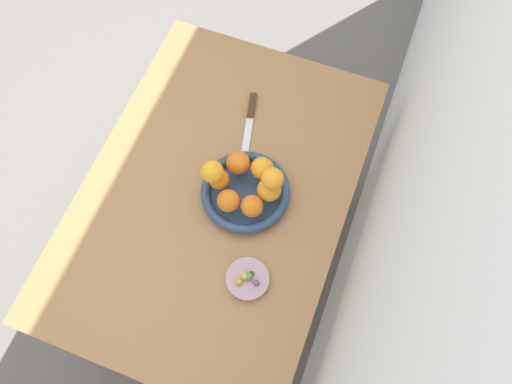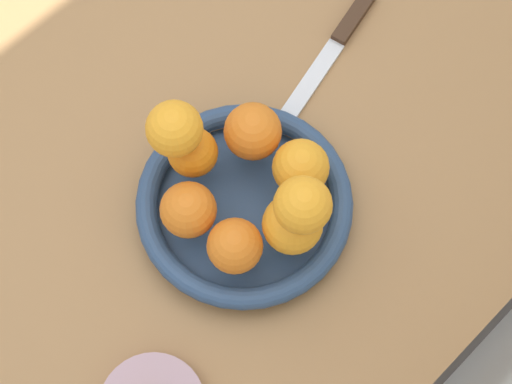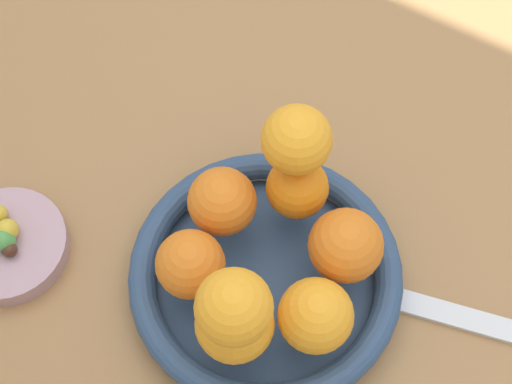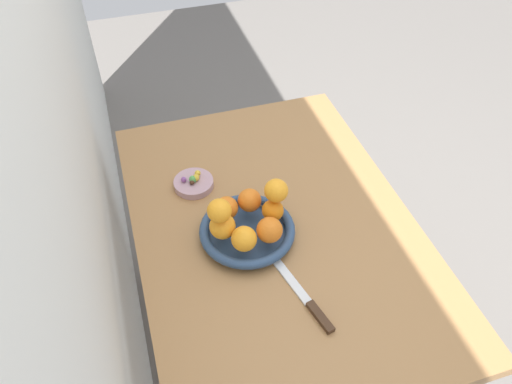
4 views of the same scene
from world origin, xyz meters
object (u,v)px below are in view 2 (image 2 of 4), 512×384
object	(u,v)px
orange_2	(292,224)
orange_3	(301,167)
dining_table	(190,199)
orange_1	(235,246)
orange_0	(188,210)
orange_6	(179,128)
orange_7	(303,205)
orange_5	(193,152)
knife	(331,52)
orange_4	(253,131)
fruit_bowl	(244,204)

from	to	relation	value
orange_2	orange_3	xyz separation A→B (m)	(-0.06, -0.04, -0.00)
dining_table	orange_1	bearing A→B (deg)	75.29
orange_0	orange_1	xyz separation A→B (m)	(-0.01, 0.07, -0.00)
orange_6	orange_7	bearing A→B (deg)	100.84
orange_2	orange_5	size ratio (longest dim) A/B	1.16
orange_2	orange_5	xyz separation A→B (m)	(0.02, -0.14, -0.00)
orange_3	orange_7	distance (m)	0.10
orange_5	orange_7	xyz separation A→B (m)	(-0.02, 0.15, 0.07)
orange_2	knife	world-z (taller)	orange_2
orange_2	orange_4	size ratio (longest dim) A/B	1.01
dining_table	orange_5	xyz separation A→B (m)	(-0.01, 0.01, 0.16)
orange_2	knife	size ratio (longest dim) A/B	0.26
fruit_bowl	orange_4	distance (m)	0.09
orange_0	orange_7	world-z (taller)	orange_7
orange_1	orange_3	distance (m)	0.12
orange_5	knife	distance (m)	0.25
orange_4	knife	xyz separation A→B (m)	(-0.18, -0.03, -0.07)
orange_2	orange_3	world-z (taller)	orange_2
orange_6	orange_7	distance (m)	0.16
orange_2	knife	xyz separation A→B (m)	(-0.22, -0.15, -0.07)
orange_6	orange_7	size ratio (longest dim) A/B	1.02
dining_table	orange_0	xyz separation A→B (m)	(0.04, 0.06, 0.16)
fruit_bowl	orange_5	size ratio (longest dim) A/B	4.36
orange_3	orange_2	bearing A→B (deg)	36.84
dining_table	orange_3	bearing A→B (deg)	126.95
orange_2	orange_7	size ratio (longest dim) A/B	1.10
orange_0	orange_4	size ratio (longest dim) A/B	0.95
orange_0	orange_4	bearing A→B (deg)	-171.35
orange_2	orange_4	distance (m)	0.12
orange_1	knife	size ratio (longest dim) A/B	0.24
fruit_bowl	orange_3	xyz separation A→B (m)	(-0.06, 0.03, 0.05)
orange_1	orange_7	world-z (taller)	orange_7
dining_table	orange_3	distance (m)	0.21
fruit_bowl	orange_0	xyz separation A→B (m)	(0.06, -0.03, 0.05)
knife	orange_1	bearing A→B (deg)	22.56
orange_1	knife	bearing A→B (deg)	-157.44
orange_0	orange_3	xyz separation A→B (m)	(-0.13, 0.05, 0.00)
orange_4	orange_5	size ratio (longest dim) A/B	1.15
orange_5	fruit_bowl	bearing A→B (deg)	97.51
dining_table	orange_7	world-z (taller)	orange_7
orange_1	orange_5	distance (m)	0.12
orange_2	orange_5	distance (m)	0.14
dining_table	knife	world-z (taller)	knife
orange_5	orange_2	bearing A→B (deg)	97.51
fruit_bowl	orange_7	xyz separation A→B (m)	(-0.01, 0.07, 0.12)
orange_1	orange_2	xyz separation A→B (m)	(-0.06, 0.03, 0.00)
orange_2	orange_7	world-z (taller)	orange_7
dining_table	orange_2	distance (m)	0.23
orange_0	orange_6	world-z (taller)	orange_6
fruit_bowl	orange_0	world-z (taller)	orange_0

